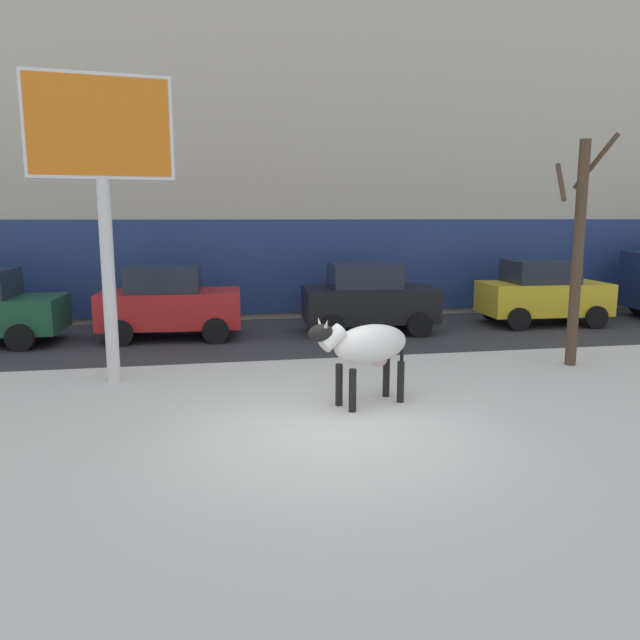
% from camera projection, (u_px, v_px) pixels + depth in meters
% --- Properties ---
extents(ground_plane, '(120.00, 120.00, 0.00)m').
position_uv_depth(ground_plane, '(327.00, 430.00, 8.96)').
color(ground_plane, silver).
extents(road_strip, '(60.00, 5.60, 0.01)m').
position_uv_depth(road_strip, '(273.00, 335.00, 16.04)').
color(road_strip, '#333338').
rests_on(road_strip, ground).
extents(building_facade, '(44.00, 6.10, 13.00)m').
position_uv_depth(building_facade, '(252.00, 114.00, 20.39)').
color(building_facade, '#BCB29E').
rests_on(building_facade, ground).
extents(cow_holstein, '(1.91, 1.07, 1.54)m').
position_uv_depth(cow_holstein, '(367.00, 345.00, 10.02)').
color(cow_holstein, silver).
rests_on(cow_holstein, ground).
extents(billboard, '(2.53, 0.50, 5.56)m').
position_uv_depth(billboard, '(101.00, 146.00, 10.84)').
color(billboard, silver).
rests_on(billboard, ground).
extents(car_red_hatchback, '(3.57, 2.05, 1.86)m').
position_uv_depth(car_red_hatchback, '(169.00, 302.00, 15.56)').
color(car_red_hatchback, red).
rests_on(car_red_hatchback, ground).
extents(car_black_hatchback, '(3.57, 2.05, 1.86)m').
position_uv_depth(car_black_hatchback, '(368.00, 298.00, 16.36)').
color(car_black_hatchback, black).
rests_on(car_black_hatchback, ground).
extents(car_yellow_hatchback, '(3.57, 2.05, 1.86)m').
position_uv_depth(car_yellow_hatchback, '(542.00, 293.00, 17.57)').
color(car_yellow_hatchback, gold).
rests_on(car_yellow_hatchback, ground).
extents(pedestrian_near_billboard, '(0.36, 0.24, 1.73)m').
position_uv_depth(pedestrian_near_billboard, '(248.00, 290.00, 18.62)').
color(pedestrian_near_billboard, '#282833').
rests_on(pedestrian_near_billboard, ground).
extents(pedestrian_by_cars, '(0.36, 0.24, 1.73)m').
position_uv_depth(pedestrian_by_cars, '(537.00, 284.00, 20.36)').
color(pedestrian_by_cars, '#282833').
rests_on(pedestrian_by_cars, ground).
extents(bare_tree_left_lot, '(1.23, 0.92, 4.73)m').
position_uv_depth(bare_tree_left_lot, '(578.00, 247.00, 12.50)').
color(bare_tree_left_lot, '#4C3828').
rests_on(bare_tree_left_lot, ground).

